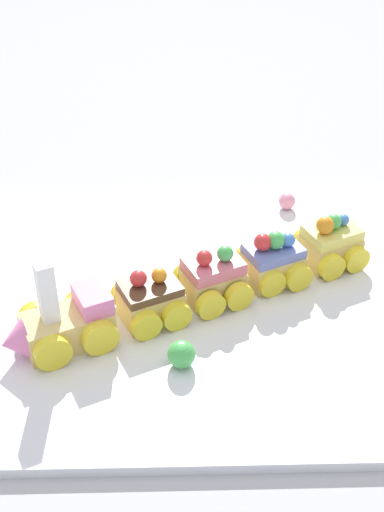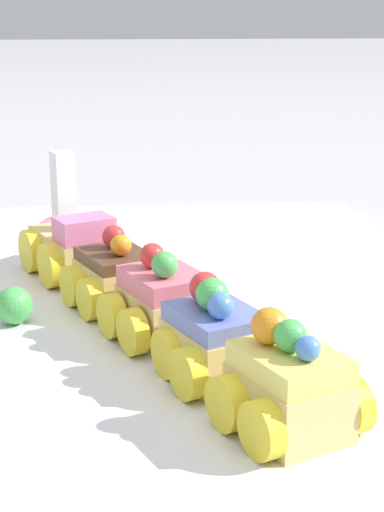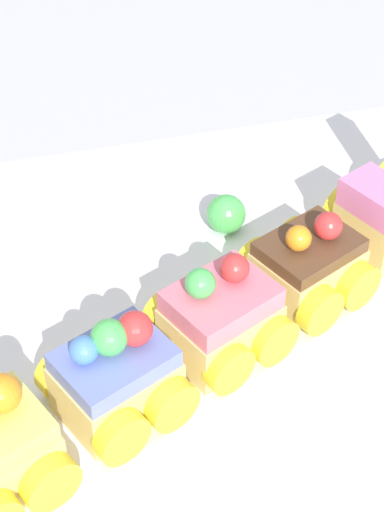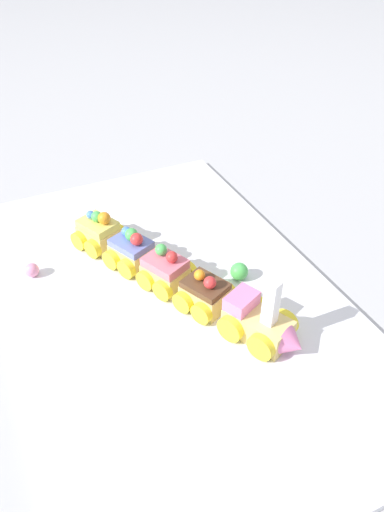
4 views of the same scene
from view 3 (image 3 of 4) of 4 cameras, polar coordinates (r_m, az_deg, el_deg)
ground_plane at (r=0.56m, az=4.74°, el=-6.38°), size 10.00×10.00×0.00m
display_board at (r=0.55m, az=4.77°, el=-5.97°), size 0.77×0.47×0.01m
cake_car_chocolate at (r=0.56m, az=7.70°, el=-0.72°), size 0.09×0.09×0.06m
cake_car_strawberry at (r=0.52m, az=1.82°, el=-4.08°), size 0.09×0.09×0.07m
cake_car_blueberry at (r=0.49m, az=-5.10°, el=-8.12°), size 0.09×0.09×0.07m
gumball_green at (r=0.62m, az=2.29°, el=2.82°), size 0.03×0.03×0.03m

